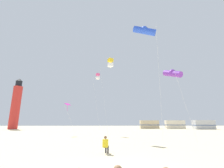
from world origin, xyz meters
TOP-DOWN VIEW (x-y plane):
  - kite_flyer_standing at (-0.41, 4.55)m, footprint 0.45×0.56m
  - kite_box_gold at (0.12, 13.33)m, footprint 1.89×1.89m
  - kite_tube_violet at (7.35, 10.63)m, footprint 2.58×2.99m
  - kite_diamond_magenta at (-7.01, 20.51)m, footprint 2.37×2.37m
  - kite_tube_blue at (3.69, 8.35)m, footprint 2.78×2.28m
  - kite_box_rainbow at (-2.12, 23.02)m, footprint 1.78×1.43m
  - lighthouse_distant at (-30.34, 46.80)m, footprint 2.80×2.80m
  - rv_van_tan at (14.70, 49.84)m, footprint 6.58×2.76m
  - rv_van_cream at (23.26, 48.60)m, footprint 6.54×2.64m
  - rv_van_silver at (30.31, 43.50)m, footprint 6.48×2.44m

SIDE VIEW (x-z plane):
  - kite_flyer_standing at x=-0.41m, z-range 0.03..1.19m
  - rv_van_tan at x=14.70m, z-range -0.01..2.79m
  - rv_van_cream at x=23.26m, z-range -0.01..2.79m
  - rv_van_silver at x=30.31m, z-range -0.01..2.79m
  - kite_diamond_magenta at x=-7.01m, z-range 2.28..7.60m
  - kite_tube_violet at x=7.35m, z-range 3.49..11.87m
  - lighthouse_distant at x=-30.34m, z-range -0.56..16.24m
  - kite_box_gold at x=0.12m, z-range 4.67..15.21m
  - kite_box_rainbow at x=-2.12m, z-range 5.13..16.59m
  - kite_tube_blue at x=3.69m, z-range 5.55..18.05m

